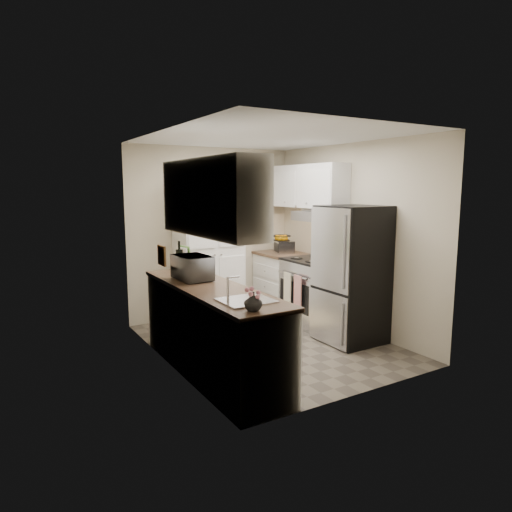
% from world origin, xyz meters
% --- Properties ---
extents(ground, '(3.20, 3.20, 0.00)m').
position_xyz_m(ground, '(0.00, 0.00, 0.00)').
color(ground, '#665B4C').
rests_on(ground, ground).
extents(room_shell, '(2.64, 3.24, 2.52)m').
position_xyz_m(room_shell, '(-0.02, -0.01, 1.63)').
color(room_shell, beige).
rests_on(room_shell, ground).
extents(pantry_cabinet, '(0.90, 0.55, 2.00)m').
position_xyz_m(pantry_cabinet, '(-0.20, 1.32, 1.00)').
color(pantry_cabinet, white).
rests_on(pantry_cabinet, ground).
extents(base_cabinet_left, '(0.60, 2.30, 0.88)m').
position_xyz_m(base_cabinet_left, '(-0.99, -0.43, 0.44)').
color(base_cabinet_left, white).
rests_on(base_cabinet_left, ground).
extents(countertop_left, '(0.63, 2.33, 0.04)m').
position_xyz_m(countertop_left, '(-0.99, -0.43, 0.90)').
color(countertop_left, brown).
rests_on(countertop_left, base_cabinet_left).
extents(base_cabinet_right, '(0.60, 0.80, 0.88)m').
position_xyz_m(base_cabinet_right, '(0.99, 1.19, 0.44)').
color(base_cabinet_right, white).
rests_on(base_cabinet_right, ground).
extents(countertop_right, '(0.63, 0.83, 0.04)m').
position_xyz_m(countertop_right, '(0.99, 1.19, 0.90)').
color(countertop_right, brown).
rests_on(countertop_right, base_cabinet_right).
extents(electric_range, '(0.71, 0.78, 1.13)m').
position_xyz_m(electric_range, '(0.97, 0.39, 0.48)').
color(electric_range, '#B7B7BC').
rests_on(electric_range, ground).
extents(refrigerator, '(0.70, 0.72, 1.70)m').
position_xyz_m(refrigerator, '(0.94, -0.41, 0.85)').
color(refrigerator, '#B7B7BC').
rests_on(refrigerator, ground).
extents(microwave, '(0.34, 0.49, 0.27)m').
position_xyz_m(microwave, '(-1.01, -0.01, 1.05)').
color(microwave, silver).
rests_on(microwave, countertop_left).
extents(wine_bottle, '(0.09, 0.09, 0.34)m').
position_xyz_m(wine_bottle, '(-0.97, 0.49, 1.09)').
color(wine_bottle, black).
rests_on(wine_bottle, countertop_left).
extents(flower_vase, '(0.17, 0.17, 0.16)m').
position_xyz_m(flower_vase, '(-1.09, -1.45, 1.00)').
color(flower_vase, silver).
rests_on(flower_vase, countertop_left).
extents(cutting_board, '(0.06, 0.23, 0.29)m').
position_xyz_m(cutting_board, '(-0.81, 0.68, 1.06)').
color(cutting_board, '#558E39').
rests_on(cutting_board, countertop_left).
extents(toaster_oven, '(0.35, 0.39, 0.19)m').
position_xyz_m(toaster_oven, '(0.99, 1.17, 1.01)').
color(toaster_oven, '#B6B7BB').
rests_on(toaster_oven, countertop_right).
extents(fruit_basket, '(0.34, 0.34, 0.12)m').
position_xyz_m(fruit_basket, '(0.97, 1.19, 1.17)').
color(fruit_basket, orange).
rests_on(fruit_basket, toaster_oven).
extents(kitchen_mat, '(0.77, 1.01, 0.01)m').
position_xyz_m(kitchen_mat, '(-0.03, 0.66, 0.01)').
color(kitchen_mat, tan).
rests_on(kitchen_mat, ground).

